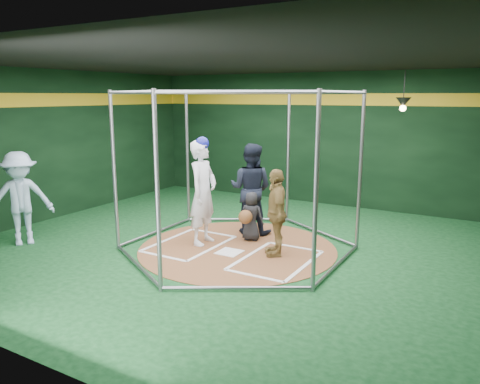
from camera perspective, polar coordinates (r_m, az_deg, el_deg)
The scene contains 12 objects.
room_shell at distance 8.70m, azimuth -0.30°, elevation 4.11°, with size 10.10×9.10×3.53m.
clay_disc at distance 9.09m, azimuth -0.32°, elevation -6.88°, with size 3.80×3.80×0.01m, color brown.
home_plate at distance 8.84m, azimuth -1.30°, elevation -7.34°, with size 0.43×0.43×0.01m, color white.
batter_box_left at distance 9.39m, azimuth -6.14°, elevation -6.27°, with size 1.17×1.77×0.01m.
batter_box_right at distance 8.46m, azimuth 4.44°, elevation -8.28°, with size 1.17×1.77×0.01m.
batting_cage at distance 8.73m, azimuth -0.33°, elevation 2.46°, with size 4.05×4.67×3.00m.
pendant_lamp_near at distance 11.25m, azimuth 19.27°, elevation 10.24°, with size 0.34×0.34×0.90m.
batter_figure at distance 9.16m, azimuth -4.53°, elevation 0.05°, with size 0.54×0.78×2.12m.
visitor_leopard at distance 8.54m, azimuth 4.43°, elevation -2.50°, with size 0.94×0.39×1.60m, color tan.
catcher_figure at distance 9.43m, azimuth 1.31°, elevation -2.97°, with size 0.53×0.58×1.00m.
umpire at distance 9.87m, azimuth 1.32°, elevation 0.41°, with size 0.93×0.73×1.91m, color black.
bystander_blue at distance 10.10m, azimuth -25.18°, elevation -0.73°, with size 1.19×0.69×1.85m, color #ACC8E3.
Camera 1 is at (4.35, -7.44, 2.91)m, focal length 35.00 mm.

